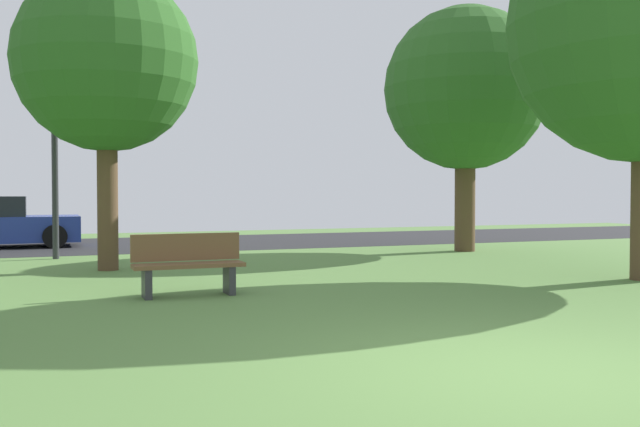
# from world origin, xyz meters

# --- Properties ---
(ground_plane) EXTENTS (44.00, 44.00, 0.00)m
(ground_plane) POSITION_xyz_m (0.00, 0.00, 0.00)
(ground_plane) COLOR #5B8442
(road_strip) EXTENTS (44.00, 6.40, 0.01)m
(road_strip) POSITION_xyz_m (0.00, 16.00, 0.00)
(road_strip) COLOR #28282B
(road_strip) RESTS_ON ground_plane
(oak_tree_left) EXTENTS (4.14, 4.14, 6.21)m
(oak_tree_left) POSITION_xyz_m (6.32, 10.57, 4.11)
(oak_tree_left) COLOR brown
(oak_tree_left) RESTS_ON ground_plane
(oak_tree_right) EXTENTS (3.49, 3.49, 5.78)m
(oak_tree_right) POSITION_xyz_m (-2.55, 9.38, 4.00)
(oak_tree_right) COLOR brown
(oak_tree_right) RESTS_ON ground_plane
(park_bench) EXTENTS (1.60, 0.45, 0.90)m
(park_bench) POSITION_xyz_m (-1.77, 5.47, 0.46)
(park_bench) COLOR brown
(park_bench) RESTS_ON ground_plane
(street_lamp_post) EXTENTS (0.14, 0.14, 4.50)m
(street_lamp_post) POSITION_xyz_m (-3.44, 12.20, 2.25)
(street_lamp_post) COLOR #2D2D33
(street_lamp_post) RESTS_ON ground_plane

